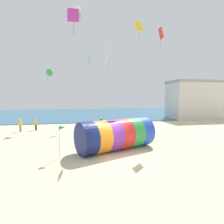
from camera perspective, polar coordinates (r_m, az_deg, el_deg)
name	(u,v)px	position (r m, az deg, el deg)	size (l,w,h in m)	color
ground_plane	(118,159)	(13.20, 1.82, -14.95)	(120.00, 120.00, 0.00)	beige
sea	(89,113)	(50.61, -7.57, -0.29)	(120.00, 40.00, 0.10)	#236084
giant_inflatable_tube	(117,134)	(15.01, 1.51, -7.36)	(7.14, 4.88, 2.60)	navy
kite_handler	(143,133)	(18.16, 10.02, -6.70)	(0.38, 0.42, 1.69)	black
kite_white_diamond	(108,55)	(16.41, -1.28, 18.02)	(0.48, 0.93, 2.22)	white
kite_red_diamond	(161,33)	(21.11, 15.69, 23.45)	(0.34, 0.77, 1.85)	red
kite_green_diamond	(89,59)	(28.10, -7.42, 16.77)	(0.57, 0.77, 1.70)	green
kite_yellow_diamond	(139,26)	(23.63, 8.82, 25.89)	(1.04, 0.72, 2.30)	yellow
kite_green_delta	(48,73)	(26.70, -20.25, 11.80)	(1.44, 1.46, 1.89)	green
kite_white_box	(78,12)	(30.29, -10.99, 29.45)	(0.78, 0.78, 1.66)	white
kite_magenta_diamond	(73,15)	(19.48, -12.58, 28.43)	(1.09, 0.60, 2.64)	#D1339E
bystander_near_water	(36,124)	(25.94, -23.62, -3.65)	(0.39, 0.42, 1.65)	black
bystander_mid_beach	(20,125)	(25.77, -27.77, -3.76)	(0.39, 0.28, 1.72)	#726651
bystander_far_left	(101,123)	(24.81, -3.54, -3.63)	(0.42, 0.37, 1.65)	#383D56
promenade_building	(199,100)	(41.71, 26.59, 3.60)	(13.13, 5.92, 7.95)	silver
beach_flag	(62,129)	(13.11, -16.04, -5.27)	(0.47, 0.36, 2.49)	silver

